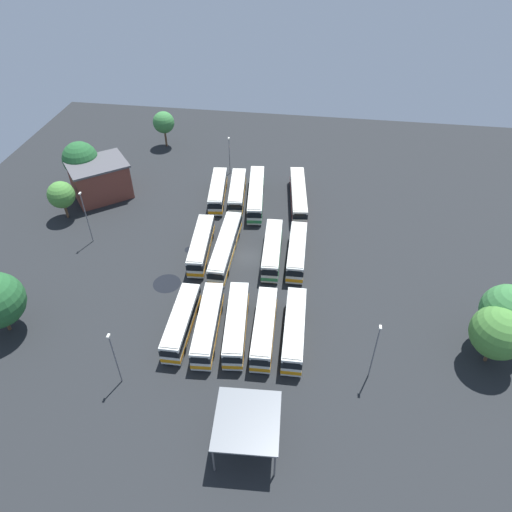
% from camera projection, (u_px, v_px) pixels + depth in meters
% --- Properties ---
extents(ground_plane, '(112.71, 112.71, 0.00)m').
position_uv_depth(ground_plane, '(249.00, 256.00, 74.86)').
color(ground_plane, black).
extents(bus_row0_slot0, '(12.34, 3.99, 3.39)m').
position_uv_depth(bus_row0_slot0, '(218.00, 191.00, 86.68)').
color(bus_row0_slot0, silver).
rests_on(bus_row0_slot0, ground_plane).
extents(bus_row0_slot1, '(12.28, 3.83, 3.39)m').
position_uv_depth(bus_row0_slot1, '(237.00, 192.00, 86.43)').
color(bus_row0_slot1, silver).
rests_on(bus_row0_slot1, ground_plane).
extents(bus_row0_slot2, '(15.59, 4.15, 3.39)m').
position_uv_depth(bus_row0_slot2, '(256.00, 194.00, 85.88)').
color(bus_row0_slot2, silver).
rests_on(bus_row0_slot2, ground_plane).
extents(bus_row0_slot4, '(15.60, 4.35, 3.39)m').
position_uv_depth(bus_row0_slot4, '(298.00, 195.00, 85.56)').
color(bus_row0_slot4, silver).
rests_on(bus_row0_slot4, ground_plane).
extents(bus_row1_slot0, '(12.72, 3.53, 3.39)m').
position_uv_depth(bus_row1_slot0, '(201.00, 245.00, 74.30)').
color(bus_row1_slot0, silver).
rests_on(bus_row1_slot0, ground_plane).
extents(bus_row1_slot1, '(15.42, 2.67, 3.39)m').
position_uv_depth(bus_row1_slot1, '(226.00, 247.00, 73.89)').
color(bus_row1_slot1, silver).
rests_on(bus_row1_slot1, ground_plane).
extents(bus_row1_slot3, '(12.40, 3.17, 3.39)m').
position_uv_depth(bus_row1_slot3, '(272.00, 249.00, 73.39)').
color(bus_row1_slot3, silver).
rests_on(bus_row1_slot3, ground_plane).
extents(bus_row1_slot4, '(11.87, 2.77, 3.39)m').
position_uv_depth(bus_row1_slot4, '(297.00, 251.00, 73.02)').
color(bus_row1_slot4, silver).
rests_on(bus_row1_slot4, ground_plane).
extents(bus_row2_slot0, '(11.81, 2.75, 3.39)m').
position_uv_depth(bus_row2_slot0, '(182.00, 322.00, 61.73)').
color(bus_row2_slot0, silver).
rests_on(bus_row2_slot0, ground_plane).
extents(bus_row2_slot1, '(12.94, 3.46, 3.39)m').
position_uv_depth(bus_row2_slot1, '(208.00, 324.00, 61.43)').
color(bus_row2_slot1, silver).
rests_on(bus_row2_slot1, ground_plane).
extents(bus_row2_slot2, '(13.00, 3.79, 3.39)m').
position_uv_depth(bus_row2_slot2, '(236.00, 324.00, 61.48)').
color(bus_row2_slot2, silver).
rests_on(bus_row2_slot2, ground_plane).
extents(bus_row2_slot3, '(12.35, 3.07, 3.39)m').
position_uv_depth(bus_row2_slot3, '(264.00, 328.00, 60.95)').
color(bus_row2_slot3, silver).
rests_on(bus_row2_slot3, ground_plane).
extents(bus_row2_slot4, '(12.67, 2.89, 3.39)m').
position_uv_depth(bus_row2_slot4, '(294.00, 329.00, 60.73)').
color(bus_row2_slot4, silver).
rests_on(bus_row2_slot4, ground_plane).
extents(depot_building, '(12.68, 13.02, 6.79)m').
position_uv_depth(depot_building, '(100.00, 179.00, 86.63)').
color(depot_building, brown).
rests_on(depot_building, ground_plane).
extents(maintenance_shelter, '(7.77, 7.22, 4.36)m').
position_uv_depth(maintenance_shelter, '(247.00, 421.00, 48.15)').
color(maintenance_shelter, slate).
rests_on(maintenance_shelter, ground_plane).
extents(lamp_post_near_entrance, '(0.56, 0.28, 9.42)m').
position_uv_depth(lamp_post_near_entrance, '(86.00, 216.00, 74.64)').
color(lamp_post_near_entrance, slate).
rests_on(lamp_post_near_entrance, ground_plane).
extents(lamp_post_far_corner, '(0.56, 0.28, 8.93)m').
position_uv_depth(lamp_post_far_corner, '(375.00, 350.00, 54.24)').
color(lamp_post_far_corner, slate).
rests_on(lamp_post_far_corner, ground_plane).
extents(lamp_post_mid_lot, '(0.56, 0.28, 7.75)m').
position_uv_depth(lamp_post_mid_lot, '(229.00, 154.00, 92.43)').
color(lamp_post_mid_lot, slate).
rests_on(lamp_post_mid_lot, ground_plane).
extents(lamp_post_by_building, '(0.56, 0.28, 8.40)m').
position_uv_depth(lamp_post_by_building, '(115.00, 357.00, 53.80)').
color(lamp_post_by_building, slate).
rests_on(lamp_post_by_building, ground_plane).
extents(tree_northeast, '(4.61, 4.61, 7.81)m').
position_uv_depth(tree_northeast, '(164.00, 122.00, 100.98)').
color(tree_northeast, brown).
rests_on(tree_northeast, ground_plane).
extents(tree_east_edge, '(6.52, 6.52, 9.55)m').
position_uv_depth(tree_east_edge, '(508.00, 311.00, 57.15)').
color(tree_east_edge, brown).
rests_on(tree_east_edge, ground_plane).
extents(tree_north_edge, '(6.64, 6.64, 8.58)m').
position_uv_depth(tree_north_edge, '(498.00, 332.00, 55.82)').
color(tree_north_edge, brown).
rests_on(tree_north_edge, ground_plane).
extents(tree_northwest, '(6.52, 6.52, 9.47)m').
position_uv_depth(tree_northwest, '(80.00, 159.00, 86.82)').
color(tree_northwest, brown).
rests_on(tree_northwest, ground_plane).
extents(tree_south_edge, '(4.65, 4.65, 7.00)m').
position_uv_depth(tree_south_edge, '(61.00, 195.00, 80.27)').
color(tree_south_edge, brown).
rests_on(tree_south_edge, ground_plane).
extents(puddle_centre_drain, '(1.64, 1.64, 0.01)m').
position_uv_depth(puddle_centre_drain, '(190.00, 250.00, 76.17)').
color(puddle_centre_drain, black).
rests_on(puddle_centre_drain, ground_plane).
extents(puddle_front_lane, '(4.16, 4.16, 0.01)m').
position_uv_depth(puddle_front_lane, '(167.00, 284.00, 70.01)').
color(puddle_front_lane, black).
rests_on(puddle_front_lane, ground_plane).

